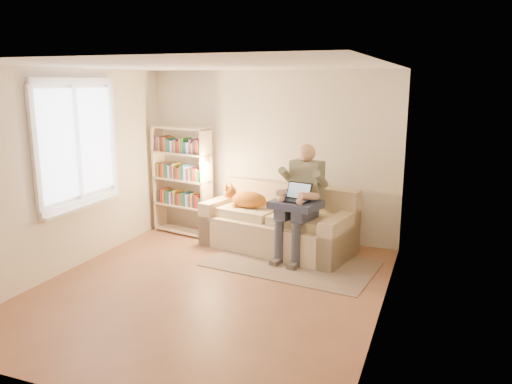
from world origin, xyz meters
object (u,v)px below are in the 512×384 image
at_px(person, 301,195).
at_px(bookshelf, 182,175).
at_px(sofa, 279,226).
at_px(laptop, 299,197).
at_px(cat, 243,198).

height_order(person, bookshelf, bookshelf).
bearing_deg(sofa, laptop, -32.01).
xyz_separation_m(person, bookshelf, (-2.09, 0.39, 0.07)).
height_order(person, cat, person).
distance_m(cat, bookshelf, 1.17).
relative_size(person, bookshelf, 0.91).
bearing_deg(laptop, person, 107.38).
xyz_separation_m(sofa, person, (0.41, -0.25, 0.56)).
bearing_deg(person, sofa, 160.14).
relative_size(cat, bookshelf, 0.48).
distance_m(laptop, bookshelf, 2.17).
bearing_deg(cat, sofa, 14.72).
distance_m(person, bookshelf, 2.12).
xyz_separation_m(cat, laptop, (0.97, -0.38, 0.19)).
xyz_separation_m(sofa, laptop, (0.42, -0.41, 0.57)).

